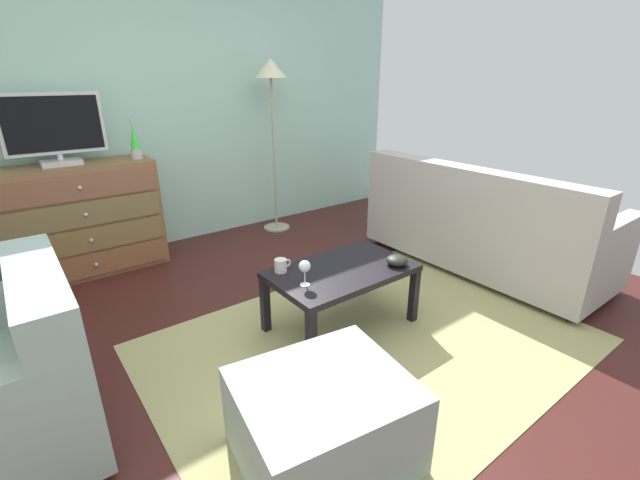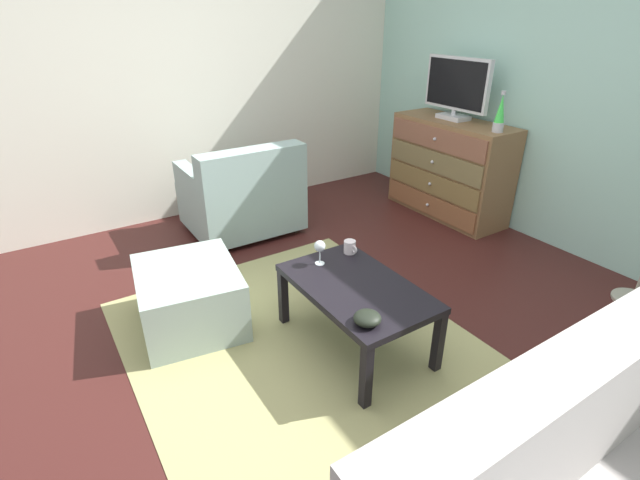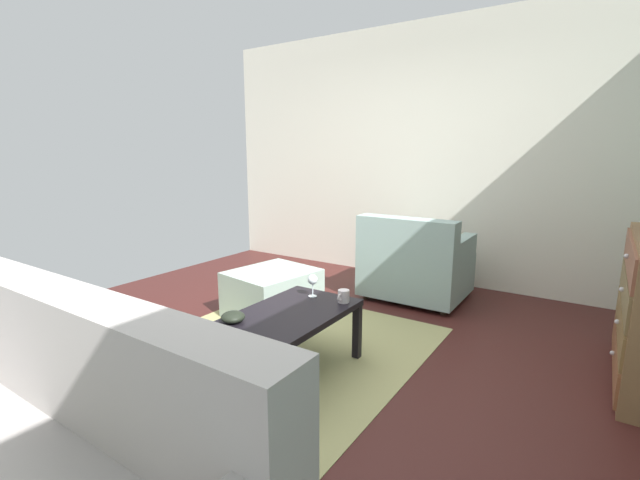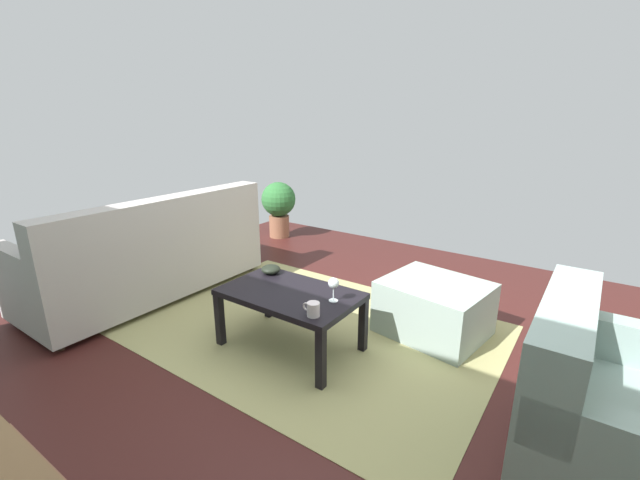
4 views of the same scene
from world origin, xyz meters
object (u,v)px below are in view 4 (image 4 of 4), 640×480
object	(u,v)px
coffee_table	(290,299)
mug	(313,309)
bowl_decorative	(271,269)
ottoman	(434,308)
armchair	(620,423)
couch_large	(150,257)
potted_plant	(279,204)
wine_glass	(334,284)

from	to	relation	value
coffee_table	mug	world-z (taller)	mug
mug	bowl_decorative	size ratio (longest dim) A/B	0.81
bowl_decorative	ottoman	bearing A→B (deg)	-151.10
coffee_table	bowl_decorative	bearing A→B (deg)	-28.54
armchair	mug	bearing A→B (deg)	3.04
couch_large	armchair	bearing A→B (deg)	178.31
mug	couch_large	bearing A→B (deg)	-5.43
couch_large	potted_plant	world-z (taller)	couch_large
mug	bowl_decorative	world-z (taller)	mug
wine_glass	bowl_decorative	bearing A→B (deg)	-11.50
ottoman	potted_plant	world-z (taller)	potted_plant
wine_glass	coffee_table	bearing A→B (deg)	7.87
coffee_table	couch_large	world-z (taller)	couch_large
armchair	ottoman	bearing A→B (deg)	-38.49
couch_large	ottoman	xyz separation A→B (m)	(-2.30, -0.77, -0.15)
potted_plant	coffee_table	bearing A→B (deg)	131.93
mug	armchair	distance (m)	1.51
ottoman	coffee_table	bearing A→B (deg)	45.85
mug	couch_large	distance (m)	1.90
mug	ottoman	bearing A→B (deg)	-112.94
potted_plant	bowl_decorative	bearing A→B (deg)	129.00
couch_large	ottoman	distance (m)	2.43
armchair	ottoman	size ratio (longest dim) A/B	1.32
bowl_decorative	ottoman	distance (m)	1.23
bowl_decorative	armchair	xyz separation A→B (m)	(-2.15, 0.29, -0.11)
mug	bowl_decorative	xyz separation A→B (m)	(0.65, -0.37, -0.01)
armchair	potted_plant	world-z (taller)	armchair
coffee_table	bowl_decorative	size ratio (longest dim) A/B	6.49
potted_plant	couch_large	bearing A→B (deg)	97.27
mug	armchair	bearing A→B (deg)	-176.96
mug	ottoman	xyz separation A→B (m)	(-0.40, -0.95, -0.26)
couch_large	ottoman	size ratio (longest dim) A/B	2.87
ottoman	bowl_decorative	bearing A→B (deg)	28.90
wine_glass	couch_large	distance (m)	1.89
armchair	potted_plant	xyz separation A→B (m)	(3.65, -2.14, 0.09)
bowl_decorative	armchair	bearing A→B (deg)	172.34
coffee_table	wine_glass	distance (m)	0.36
couch_large	ottoman	world-z (taller)	couch_large
couch_large	potted_plant	distance (m)	2.06
coffee_table	armchair	xyz separation A→B (m)	(-1.83, 0.12, -0.03)
coffee_table	wine_glass	world-z (taller)	wine_glass
wine_glass	mug	world-z (taller)	wine_glass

